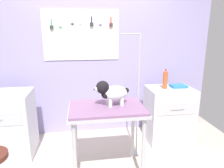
{
  "coord_description": "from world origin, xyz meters",
  "views": [
    {
      "loc": [
        -0.17,
        -2.08,
        1.69
      ],
      "look_at": [
        0.16,
        0.09,
        1.12
      ],
      "focal_mm": 32.99,
      "sensor_mm": 36.0,
      "label": 1
    }
  ],
  "objects_px": {
    "counter_left": "(2,125)",
    "soda_bottle": "(165,79)",
    "grooming_table": "(107,115)",
    "dog": "(111,92)",
    "grooming_arm": "(137,102)",
    "cabinet_right": "(169,114)"
  },
  "relations": [
    {
      "from": "counter_left",
      "to": "soda_bottle",
      "type": "relative_size",
      "value": 3.06
    },
    {
      "from": "grooming_table",
      "to": "dog",
      "type": "height_order",
      "value": "dog"
    },
    {
      "from": "grooming_arm",
      "to": "counter_left",
      "type": "bearing_deg",
      "value": 172.02
    },
    {
      "from": "grooming_table",
      "to": "grooming_arm",
      "type": "height_order",
      "value": "grooming_arm"
    },
    {
      "from": "cabinet_right",
      "to": "grooming_arm",
      "type": "bearing_deg",
      "value": -152.08
    },
    {
      "from": "counter_left",
      "to": "soda_bottle",
      "type": "bearing_deg",
      "value": 1.63
    },
    {
      "from": "soda_bottle",
      "to": "grooming_table",
      "type": "bearing_deg",
      "value": -146.41
    },
    {
      "from": "soda_bottle",
      "to": "cabinet_right",
      "type": "bearing_deg",
      "value": 1.35
    },
    {
      "from": "soda_bottle",
      "to": "dog",
      "type": "bearing_deg",
      "value": -145.84
    },
    {
      "from": "grooming_table",
      "to": "counter_left",
      "type": "height_order",
      "value": "counter_left"
    },
    {
      "from": "dog",
      "to": "soda_bottle",
      "type": "xyz_separation_m",
      "value": [
        0.91,
        0.61,
        -0.02
      ]
    },
    {
      "from": "grooming_arm",
      "to": "soda_bottle",
      "type": "bearing_deg",
      "value": 32.0
    },
    {
      "from": "grooming_table",
      "to": "counter_left",
      "type": "xyz_separation_m",
      "value": [
        -1.37,
        0.57,
        -0.3
      ]
    },
    {
      "from": "counter_left",
      "to": "cabinet_right",
      "type": "relative_size",
      "value": 1.06
    },
    {
      "from": "dog",
      "to": "cabinet_right",
      "type": "bearing_deg",
      "value": 31.62
    },
    {
      "from": "cabinet_right",
      "to": "soda_bottle",
      "type": "distance_m",
      "value": 0.57
    },
    {
      "from": "grooming_arm",
      "to": "dog",
      "type": "height_order",
      "value": "grooming_arm"
    },
    {
      "from": "grooming_table",
      "to": "cabinet_right",
      "type": "relative_size",
      "value": 1.02
    },
    {
      "from": "grooming_table",
      "to": "soda_bottle",
      "type": "relative_size",
      "value": 2.96
    },
    {
      "from": "grooming_arm",
      "to": "dog",
      "type": "xyz_separation_m",
      "value": [
        -0.39,
        -0.29,
        0.24
      ]
    },
    {
      "from": "grooming_table",
      "to": "cabinet_right",
      "type": "bearing_deg",
      "value": 31.21
    },
    {
      "from": "dog",
      "to": "counter_left",
      "type": "relative_size",
      "value": 0.46
    }
  ]
}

